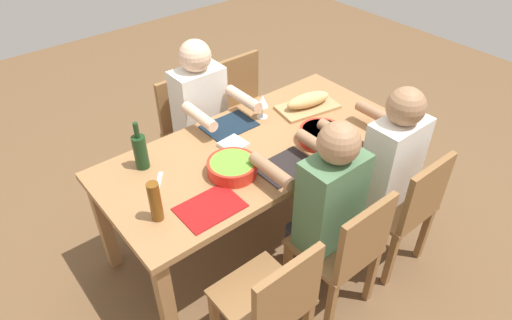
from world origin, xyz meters
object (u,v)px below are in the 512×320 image
object	(u,v)px
chair_near_right	(405,206)
serving_bowl_pasta	(321,135)
napkin_stack	(233,145)
diner_far_center	(203,112)
beer_bottle	(155,202)
chair_near_center	(346,249)
cutting_board	(308,107)
chair_near_left	(272,303)
chair_far_right	(246,104)
diner_near_center	(324,201)
wine_bottle	(140,151)
serving_bowl_salad	(232,167)
chair_far_center	(191,127)
dining_table	(256,157)
bread_loaf	(308,100)
wine_glass	(262,102)
diner_near_right	(386,162)

from	to	relation	value
chair_near_right	serving_bowl_pasta	distance (m)	0.64
serving_bowl_pasta	napkin_stack	bearing A→B (deg)	146.54
diner_far_center	beer_bottle	size ratio (longest dim) A/B	5.45
chair_near_center	cutting_board	xyz separation A→B (m)	(0.53, 0.85, 0.27)
chair_near_left	napkin_stack	size ratio (longest dim) A/B	6.07
chair_near_left	chair_far_right	world-z (taller)	same
diner_near_center	chair_near_right	bearing A→B (deg)	-19.61
wine_bottle	napkin_stack	distance (m)	0.54
chair_near_right	beer_bottle	xyz separation A→B (m)	(-1.27, 0.58, 0.37)
serving_bowl_salad	wine_bottle	xyz separation A→B (m)	(-0.35, 0.36, 0.06)
chair_far_center	chair_near_right	bearing A→B (deg)	-70.99
diner_far_center	chair_far_right	size ratio (longest dim) A/B	1.41
chair_far_center	cutting_board	xyz separation A→B (m)	(0.53, -0.64, 0.27)
serving_bowl_pasta	dining_table	bearing A→B (deg)	147.18
diner_near_center	wine_bottle	world-z (taller)	diner_near_center
bread_loaf	napkin_stack	xyz separation A→B (m)	(-0.64, -0.03, -0.05)
chair_near_right	cutting_board	bearing A→B (deg)	88.92
serving_bowl_salad	napkin_stack	xyz separation A→B (m)	(0.15, 0.19, -0.03)
diner_far_center	chair_near_left	bearing A→B (deg)	-111.44
chair_near_left	serving_bowl_salad	distance (m)	0.74
chair_near_left	beer_bottle	distance (m)	0.73
beer_bottle	chair_far_center	bearing A→B (deg)	50.51
beer_bottle	bread_loaf	bearing A→B (deg)	11.88
chair_near_center	wine_glass	size ratio (longest dim) A/B	5.12
diner_near_right	serving_bowl_pasta	bearing A→B (deg)	117.81
beer_bottle	chair_near_right	bearing A→B (deg)	-24.70
beer_bottle	wine_glass	world-z (taller)	beer_bottle
diner_near_right	diner_near_center	bearing A→B (deg)	180.00
chair_far_center	wine_bottle	bearing A→B (deg)	-140.67
bread_loaf	napkin_stack	world-z (taller)	bread_loaf
chair_near_right	serving_bowl_pasta	bearing A→B (deg)	109.11
chair_far_right	serving_bowl_pasta	world-z (taller)	chair_far_right
chair_far_right	bread_loaf	bearing A→B (deg)	-88.57
dining_table	chair_near_center	xyz separation A→B (m)	(0.00, -0.75, -0.17)
wine_glass	serving_bowl_pasta	bearing A→B (deg)	-76.58
diner_far_center	diner_near_center	size ratio (longest dim) A/B	1.00
chair_far_center	serving_bowl_pasta	bearing A→B (deg)	-71.04
bread_loaf	diner_near_center	bearing A→B (deg)	-128.44
diner_near_center	diner_near_right	world-z (taller)	same
beer_bottle	serving_bowl_pasta	bearing A→B (deg)	-2.54
napkin_stack	bread_loaf	bearing A→B (deg)	2.50
diner_far_center	bread_loaf	distance (m)	0.71
chair_far_center	diner_near_center	bearing A→B (deg)	-90.00
chair_near_center	diner_far_center	bearing A→B (deg)	90.00
chair_near_left	chair_near_center	size ratio (longest dim) A/B	1.00
diner_near_right	serving_bowl_pasta	world-z (taller)	diner_near_right
diner_far_center	wine_bottle	xyz separation A→B (m)	(-0.62, -0.32, 0.15)
chair_far_center	chair_near_center	xyz separation A→B (m)	(-0.00, -1.50, 0.00)
chair_near_left	wine_bottle	world-z (taller)	wine_bottle
chair_near_center	cutting_board	size ratio (longest dim) A/B	2.12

